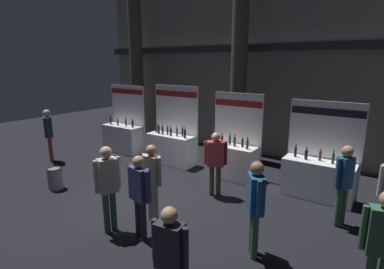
% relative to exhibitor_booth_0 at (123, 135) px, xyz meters
% --- Properties ---
extents(ground_plane, '(27.21, 27.21, 0.00)m').
position_rel_exhibitor_booth_0_xyz_m(ground_plane, '(3.84, -2.46, -0.62)').
color(ground_plane, black).
extents(hall_colonnade, '(13.61, 1.37, 6.92)m').
position_rel_exhibitor_booth_0_xyz_m(hall_colonnade, '(3.84, 2.61, 2.75)').
color(hall_colonnade, gray).
rests_on(hall_colonnade, ground_plane).
extents(exhibitor_booth_0, '(1.69, 0.71, 2.49)m').
position_rel_exhibitor_booth_0_xyz_m(exhibitor_booth_0, '(0.00, 0.00, 0.00)').
color(exhibitor_booth_0, white).
rests_on(exhibitor_booth_0, ground_plane).
extents(exhibitor_booth_1, '(1.74, 0.66, 2.59)m').
position_rel_exhibitor_booth_0_xyz_m(exhibitor_booth_1, '(2.37, -0.05, 0.01)').
color(exhibitor_booth_1, white).
rests_on(exhibitor_booth_1, ground_plane).
extents(exhibitor_booth_2, '(1.52, 0.66, 2.47)m').
position_rel_exhibitor_booth_0_xyz_m(exhibitor_booth_2, '(4.64, -0.06, -0.01)').
color(exhibitor_booth_2, white).
rests_on(exhibitor_booth_2, ground_plane).
extents(exhibitor_booth_3, '(1.76, 0.66, 2.40)m').
position_rel_exhibitor_booth_0_xyz_m(exhibitor_booth_3, '(7.02, -0.03, -0.03)').
color(exhibitor_booth_3, white).
rests_on(exhibitor_booth_3, ground_plane).
extents(trash_bin, '(0.38, 0.38, 0.58)m').
position_rel_exhibitor_booth_0_xyz_m(trash_bin, '(1.13, -3.49, -0.33)').
color(trash_bin, slate).
rests_on(trash_bin, ground_plane).
extents(visitor_0, '(0.42, 0.48, 1.74)m').
position_rel_exhibitor_booth_0_xyz_m(visitor_0, '(6.67, -3.15, 0.43)').
color(visitor_0, '#33563D').
rests_on(visitor_0, ground_plane).
extents(visitor_1, '(0.33, 0.43, 1.73)m').
position_rel_exhibitor_booth_0_xyz_m(visitor_1, '(7.73, -1.18, 0.39)').
color(visitor_1, '#33563D').
rests_on(visitor_1, ground_plane).
extents(visitor_2, '(0.50, 0.42, 1.79)m').
position_rel_exhibitor_booth_0_xyz_m(visitor_2, '(-1.16, -2.25, 0.47)').
color(visitor_2, maroon).
rests_on(visitor_2, ground_plane).
extents(visitor_4, '(0.59, 0.31, 1.67)m').
position_rel_exhibitor_booth_0_xyz_m(visitor_4, '(4.68, -3.88, 0.38)').
color(visitor_4, '#23232D').
rests_on(visitor_4, ground_plane).
extents(visitor_5, '(0.54, 0.32, 1.73)m').
position_rel_exhibitor_booth_0_xyz_m(visitor_5, '(8.51, -3.27, 0.41)').
color(visitor_5, '#33563D').
rests_on(visitor_5, ground_plane).
extents(visitor_6, '(0.52, 0.22, 1.68)m').
position_rel_exhibitor_booth_0_xyz_m(visitor_6, '(4.41, -3.24, 0.37)').
color(visitor_6, '#ADA393').
rests_on(visitor_6, ground_plane).
extents(visitor_7, '(0.53, 0.27, 1.61)m').
position_rel_exhibitor_booth_0_xyz_m(visitor_7, '(6.32, -5.02, 0.33)').
color(visitor_7, navy).
rests_on(visitor_7, ground_plane).
extents(visitor_8, '(0.51, 0.43, 1.65)m').
position_rel_exhibitor_booth_0_xyz_m(visitor_8, '(4.86, -1.40, 0.37)').
color(visitor_8, '#47382D').
rests_on(visitor_8, ground_plane).
extents(visitor_9, '(0.36, 0.49, 1.78)m').
position_rel_exhibitor_booth_0_xyz_m(visitor_9, '(4.01, -4.06, 0.44)').
color(visitor_9, '#33563D').
rests_on(visitor_9, ground_plane).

